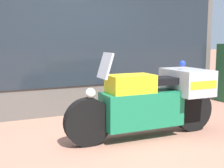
# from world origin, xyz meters

# --- Properties ---
(ground_plane) EXTENTS (60.00, 60.00, 0.00)m
(ground_plane) POSITION_xyz_m (0.00, 0.00, 0.00)
(ground_plane) COLOR #9E6B56
(shop_building) EXTENTS (6.62, 0.55, 3.84)m
(shop_building) POSITION_xyz_m (-0.39, 2.00, 1.93)
(shop_building) COLOR #56514C
(shop_building) RESTS_ON ground
(window_display) EXTENTS (5.36, 0.30, 2.09)m
(window_display) POSITION_xyz_m (0.33, 2.03, 0.49)
(window_display) COLOR slate
(window_display) RESTS_ON ground
(paramedic_motorcycle) EXTENTS (2.39, 0.79, 1.25)m
(paramedic_motorcycle) POSITION_xyz_m (0.65, 0.03, 0.57)
(paramedic_motorcycle) COLOR black
(paramedic_motorcycle) RESTS_ON ground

